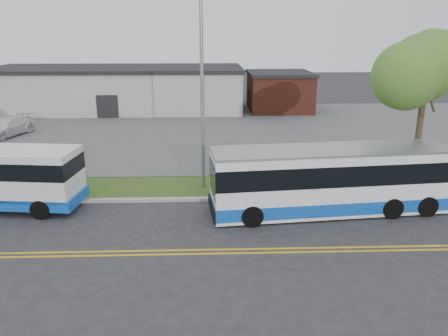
{
  "coord_description": "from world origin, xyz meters",
  "views": [
    {
      "loc": [
        3.29,
        -18.37,
        7.71
      ],
      "look_at": [
        4.0,
        1.18,
        1.6
      ],
      "focal_mm": 35.0,
      "sensor_mm": 36.0,
      "label": 1
    }
  ],
  "objects_px": {
    "shuttle_bus": "(12,177)",
    "streetlight_near": "(202,86)",
    "transit_bus": "(330,180)",
    "tree_east": "(428,64)",
    "parked_car_b": "(6,127)"
  },
  "relations": [
    {
      "from": "streetlight_near",
      "to": "parked_car_b",
      "type": "xyz_separation_m",
      "value": [
        -15.09,
        12.09,
        -4.43
      ]
    },
    {
      "from": "shuttle_bus",
      "to": "streetlight_near",
      "type": "bearing_deg",
      "value": 20.9
    },
    {
      "from": "transit_bus",
      "to": "shuttle_bus",
      "type": "bearing_deg",
      "value": 170.63
    },
    {
      "from": "shuttle_bus",
      "to": "transit_bus",
      "type": "xyz_separation_m",
      "value": [
        14.15,
        -0.89,
        -0.01
      ]
    },
    {
      "from": "streetlight_near",
      "to": "shuttle_bus",
      "type": "height_order",
      "value": "streetlight_near"
    },
    {
      "from": "shuttle_bus",
      "to": "parked_car_b",
      "type": "bearing_deg",
      "value": 121.01
    },
    {
      "from": "tree_east",
      "to": "transit_bus",
      "type": "bearing_deg",
      "value": -148.04
    },
    {
      "from": "streetlight_near",
      "to": "transit_bus",
      "type": "height_order",
      "value": "streetlight_near"
    },
    {
      "from": "streetlight_near",
      "to": "shuttle_bus",
      "type": "relative_size",
      "value": 1.28
    },
    {
      "from": "streetlight_near",
      "to": "transit_bus",
      "type": "distance_m",
      "value": 7.42
    },
    {
      "from": "tree_east",
      "to": "transit_bus",
      "type": "distance_m",
      "value": 7.93
    },
    {
      "from": "tree_east",
      "to": "parked_car_b",
      "type": "height_order",
      "value": "tree_east"
    },
    {
      "from": "streetlight_near",
      "to": "transit_bus",
      "type": "relative_size",
      "value": 0.89
    },
    {
      "from": "tree_east",
      "to": "parked_car_b",
      "type": "relative_size",
      "value": 1.71
    },
    {
      "from": "tree_east",
      "to": "streetlight_near",
      "type": "height_order",
      "value": "streetlight_near"
    }
  ]
}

